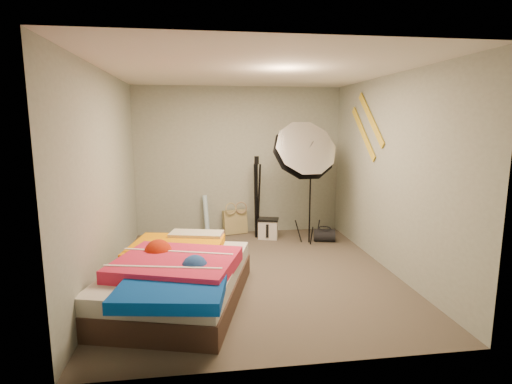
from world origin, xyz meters
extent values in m
plane|color=brown|center=(0.00, 0.00, 0.00)|extent=(4.00, 4.00, 0.00)
plane|color=silver|center=(0.00, 0.00, 2.50)|extent=(4.00, 4.00, 0.00)
plane|color=#969D8E|center=(0.00, 2.00, 1.25)|extent=(3.50, 0.00, 3.50)
plane|color=#969D8E|center=(0.00, -2.00, 1.25)|extent=(3.50, 0.00, 3.50)
plane|color=#969D8E|center=(-1.75, 0.00, 1.25)|extent=(0.00, 4.00, 4.00)
plane|color=#969D8E|center=(1.75, 0.00, 1.25)|extent=(0.00, 4.00, 4.00)
cube|color=tan|center=(-0.09, 1.90, 0.21)|extent=(0.44, 0.27, 0.42)
cylinder|color=#65A6CE|center=(-0.58, 1.85, 0.35)|extent=(0.14, 0.21, 0.69)
cube|color=silver|center=(0.43, 1.52, 0.16)|extent=(0.36, 0.30, 0.31)
cylinder|color=black|center=(1.31, 1.22, 0.10)|extent=(0.37, 0.28, 0.20)
cube|color=gold|center=(1.73, 0.60, 1.95)|extent=(0.02, 0.91, 0.78)
cube|color=gold|center=(1.73, 0.85, 1.75)|extent=(0.02, 0.91, 0.78)
cube|color=#432D23|center=(-0.93, -0.70, 0.12)|extent=(1.75, 2.14, 0.24)
cube|color=beige|center=(-0.93, -0.70, 0.33)|extent=(1.70, 2.09, 0.17)
cube|color=orange|center=(-0.96, -0.25, 0.45)|extent=(1.18, 1.08, 0.13)
cube|color=#D12246|center=(-0.92, -0.84, 0.47)|extent=(1.42, 1.30, 0.15)
cube|color=#0942AA|center=(-0.94, -1.42, 0.44)|extent=(1.04, 0.88, 0.11)
cube|color=#D39798|center=(-0.73, 0.07, 0.48)|extent=(0.70, 0.44, 0.13)
cylinder|color=black|center=(1.05, 1.21, 0.78)|extent=(0.03, 0.03, 1.56)
cube|color=black|center=(1.05, 1.21, 1.51)|extent=(0.06, 0.06, 0.10)
cone|color=white|center=(0.89, 1.07, 1.46)|extent=(1.16, 0.83, 1.14)
cylinder|color=black|center=(0.25, 1.62, 0.62)|extent=(0.05, 0.05, 1.24)
cube|color=black|center=(0.25, 1.62, 1.30)|extent=(0.08, 0.08, 0.13)
camera|label=1|loc=(-0.66, -4.81, 1.90)|focal=28.00mm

